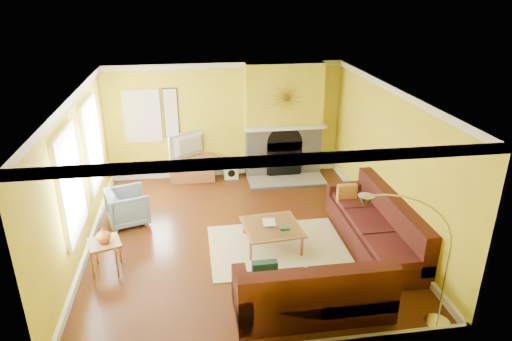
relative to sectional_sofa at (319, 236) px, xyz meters
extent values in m
cube|color=#602E14|center=(-1.20, 0.96, -0.46)|extent=(5.50, 6.00, 0.02)
cube|color=white|center=(-1.20, 0.96, 2.26)|extent=(5.50, 6.00, 0.02)
cube|color=yellow|center=(-1.20, 3.97, 0.90)|extent=(5.50, 0.02, 2.70)
cube|color=yellow|center=(-1.20, -2.05, 0.90)|extent=(5.50, 0.02, 2.70)
cube|color=yellow|center=(-3.96, 0.96, 0.90)|extent=(0.02, 6.00, 2.70)
cube|color=yellow|center=(1.56, 0.96, 0.90)|extent=(0.02, 6.00, 2.70)
cube|color=white|center=(-3.92, 2.26, 1.05)|extent=(0.06, 1.22, 1.72)
cube|color=white|center=(-3.92, 0.36, 1.05)|extent=(0.06, 1.22, 1.72)
cube|color=white|center=(-3.10, 3.92, 1.10)|extent=(0.82, 0.06, 1.22)
cube|color=white|center=(-2.45, 3.93, 1.15)|extent=(0.34, 0.04, 1.14)
cube|color=white|center=(0.15, 3.52, 0.80)|extent=(1.92, 0.22, 0.08)
cube|color=gray|center=(0.15, 3.21, -0.42)|extent=(1.80, 0.70, 0.06)
cube|color=beige|center=(-0.61, 0.44, -0.44)|extent=(2.40, 1.80, 0.02)
cube|color=#9D6639|center=(-2.04, 3.70, -0.16)|extent=(1.04, 0.47, 0.57)
imported|color=black|center=(-2.04, 3.70, 0.42)|extent=(0.94, 0.68, 0.59)
cube|color=white|center=(-1.12, 3.72, -0.28)|extent=(0.33, 0.33, 0.33)
imported|color=gray|center=(-3.32, 1.77, -0.11)|extent=(0.94, 0.92, 0.69)
imported|color=orange|center=(-3.50, 0.19, 0.21)|extent=(0.31, 0.31, 0.25)
imported|color=white|center=(-0.84, 0.65, -0.05)|extent=(0.24, 0.32, 0.03)
camera|label=1|loc=(-2.02, -6.40, 3.94)|focal=32.00mm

